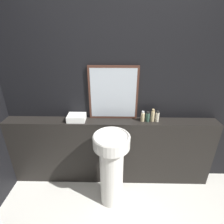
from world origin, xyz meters
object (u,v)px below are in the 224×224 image
mirror (113,93)px  shampoo_bottle (143,117)px  lotion_bottle (153,116)px  towel_stack (77,118)px  body_wash_bottle (157,117)px  pedestal_sink (112,166)px  conditioner_bottle (148,117)px

mirror → shampoo_bottle: (0.35, -0.08, -0.26)m
lotion_bottle → towel_stack: bearing=180.0°
lotion_bottle → body_wash_bottle: bearing=-0.0°
pedestal_sink → conditioner_bottle: bearing=40.1°
conditioner_bottle → lotion_bottle: bearing=0.0°
body_wash_bottle → mirror: bearing=171.2°
towel_stack → mirror: bearing=10.4°
towel_stack → lotion_bottle: 0.92m
lotion_bottle → body_wash_bottle: lotion_bottle is taller
pedestal_sink → towel_stack: bearing=140.4°
pedestal_sink → conditioner_bottle: size_ratio=7.46×
conditioner_bottle → lotion_bottle: 0.06m
body_wash_bottle → lotion_bottle: bearing=180.0°
towel_stack → conditioner_bottle: (0.86, -0.00, 0.02)m
conditioner_bottle → lotion_bottle: (0.06, 0.00, 0.02)m
body_wash_bottle → conditioner_bottle: bearing=180.0°
pedestal_sink → towel_stack: towel_stack is taller
shampoo_bottle → lotion_bottle: (0.12, 0.00, 0.01)m
towel_stack → lotion_bottle: size_ratio=1.34×
mirror → conditioner_bottle: (0.41, -0.08, -0.27)m
pedestal_sink → body_wash_bottle: (0.54, 0.36, 0.45)m
shampoo_bottle → lotion_bottle: lotion_bottle is taller
mirror → conditioner_bottle: size_ratio=5.13×
pedestal_sink → body_wash_bottle: bearing=33.5°
shampoo_bottle → lotion_bottle: bearing=0.0°
towel_stack → shampoo_bottle: shampoo_bottle is taller
conditioner_bottle → shampoo_bottle: bearing=180.0°
pedestal_sink → lotion_bottle: lotion_bottle is taller
mirror → conditioner_bottle: 0.50m
pedestal_sink → shampoo_bottle: bearing=44.3°
pedestal_sink → towel_stack: size_ratio=4.41×
body_wash_bottle → pedestal_sink: bearing=-146.5°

